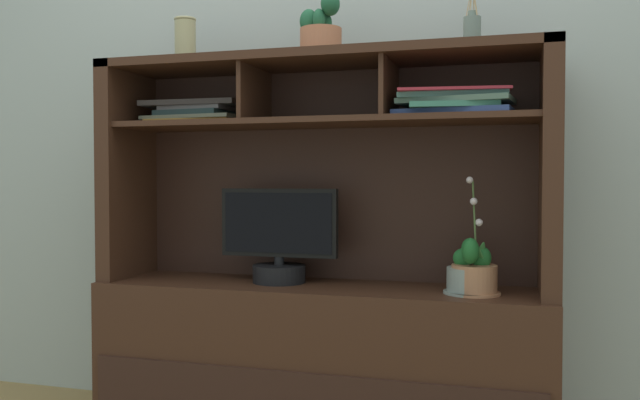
{
  "coord_description": "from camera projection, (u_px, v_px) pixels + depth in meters",
  "views": [
    {
      "loc": [
        0.66,
        -2.24,
        0.92
      ],
      "look_at": [
        0.0,
        0.0,
        0.84
      ],
      "focal_mm": 37.38,
      "sensor_mm": 36.0,
      "label": 1
    }
  ],
  "objects": [
    {
      "name": "magazine_stack_centre",
      "position": [
        195.0,
        113.0,
        2.51
      ],
      "size": [
        0.38,
        0.2,
        0.08
      ],
      "color": "#C38D3D",
      "rests_on": "media_console"
    },
    {
      "name": "potted_succulent",
      "position": [
        321.0,
        34.0,
        2.33
      ],
      "size": [
        0.17,
        0.17,
        0.22
      ],
      "color": "#B66D4B",
      "rests_on": "media_console"
    },
    {
      "name": "potted_fern",
      "position": [
        470.0,
        273.0,
        2.15
      ],
      "size": [
        0.17,
        0.17,
        0.19
      ],
      "color": "gray",
      "rests_on": "media_console"
    },
    {
      "name": "tv_monitor",
      "position": [
        279.0,
        243.0,
        2.39
      ],
      "size": [
        0.43,
        0.19,
        0.34
      ],
      "color": "black",
      "rests_on": "media_console"
    },
    {
      "name": "back_wall",
      "position": [
        337.0,
        52.0,
        2.54
      ],
      "size": [
        6.0,
        0.02,
        2.8
      ],
      "primitive_type": "cube",
      "color": "#A7B4B0",
      "rests_on": "ground"
    },
    {
      "name": "diffuser_bottle",
      "position": [
        472.0,
        31.0,
        2.2
      ],
      "size": [
        0.06,
        0.06,
        0.31
      ],
      "color": "slate",
      "rests_on": "media_console"
    },
    {
      "name": "potted_orchid",
      "position": [
        474.0,
        279.0,
        2.15
      ],
      "size": [
        0.17,
        0.17,
        0.38
      ],
      "color": "#B27651",
      "rests_on": "media_console"
    },
    {
      "name": "magazine_stack_left",
      "position": [
        453.0,
        103.0,
        2.16
      ],
      "size": [
        0.39,
        0.27,
        0.08
      ],
      "color": "navy",
      "rests_on": "media_console"
    },
    {
      "name": "media_console",
      "position": [
        321.0,
        319.0,
        2.35
      ],
      "size": [
        1.59,
        0.43,
        1.35
      ],
      "color": "#3E2417",
      "rests_on": "ground"
    },
    {
      "name": "ceramic_vase",
      "position": [
        185.0,
        40.0,
        2.45
      ],
      "size": [
        0.08,
        0.08,
        0.16
      ],
      "color": "tan",
      "rests_on": "media_console"
    }
  ]
}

